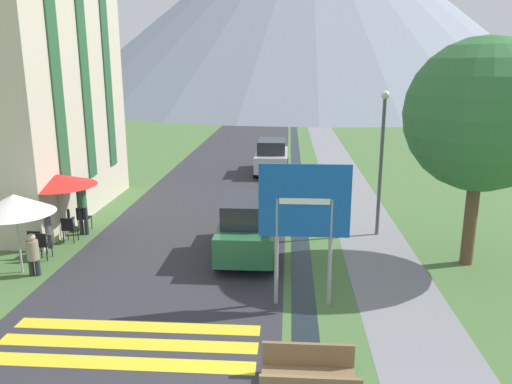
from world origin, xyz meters
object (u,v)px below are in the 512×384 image
object	(u,v)px
hotel_building	(11,44)
cafe_umbrella_middle_red	(58,180)
person_standing_terrace	(82,204)
footbridge	(309,381)
person_seated_near	(46,228)
parked_car_far	(272,156)
cafe_chair_far_left	(66,218)
cafe_chair_near_left	(42,243)
person_seated_far	(33,252)
parked_car_near	(248,226)
cafe_chair_near_right	(36,241)
cafe_chair_far_right	(83,217)
streetlamp	(382,151)
cafe_umbrella_front_white	(14,204)
road_sign	(304,213)
cafe_chair_middle	(69,227)
tree_by_path	(482,115)

from	to	relation	value
hotel_building	cafe_umbrella_middle_red	bearing A→B (deg)	-47.90
person_standing_terrace	footbridge	bearing A→B (deg)	-47.54
person_standing_terrace	person_seated_near	bearing A→B (deg)	-114.99
parked_car_far	cafe_chair_far_left	bearing A→B (deg)	-123.28
footbridge	cafe_chair_near_left	size ratio (longest dim) A/B	2.00
footbridge	person_seated_far	distance (m)	8.68
parked_car_near	person_seated_near	distance (m)	6.41
hotel_building	cafe_chair_near_right	bearing A→B (deg)	-60.32
person_seated_far	cafe_chair_near_left	bearing A→B (deg)	106.33
cafe_chair_far_right	cafe_umbrella_middle_red	distance (m)	1.77
parked_car_near	cafe_chair_far_right	world-z (taller)	parked_car_near
parked_car_near	streetlamp	distance (m)	5.17
cafe_chair_far_right	cafe_umbrella_middle_red	size ratio (longest dim) A/B	0.35
cafe_umbrella_front_white	road_sign	bearing A→B (deg)	-10.51
footbridge	cafe_umbrella_middle_red	bearing A→B (deg)	136.14
cafe_chair_middle	cafe_umbrella_front_white	bearing A→B (deg)	-75.07
cafe_umbrella_middle_red	person_seated_far	size ratio (longest dim) A/B	2.01
person_standing_terrace	cafe_chair_middle	bearing A→B (deg)	-100.14
person_seated_far	cafe_chair_far_right	bearing A→B (deg)	92.75
cafe_chair_near_right	tree_by_path	size ratio (longest dim) A/B	0.13
person_seated_far	cafe_chair_far_left	bearing A→B (deg)	101.45
footbridge	cafe_umbrella_front_white	bearing A→B (deg)	148.52
road_sign	cafe_umbrella_middle_red	bearing A→B (deg)	151.66
hotel_building	cafe_umbrella_front_white	distance (m)	7.79
cafe_umbrella_middle_red	streetlamp	distance (m)	10.61
parked_car_near	person_seated_far	bearing A→B (deg)	-161.47
cafe_chair_far_left	cafe_chair_far_right	bearing A→B (deg)	23.47
cafe_umbrella_middle_red	streetlamp	size ratio (longest dim) A/B	0.50
person_seated_near	cafe_chair_far_left	bearing A→B (deg)	93.12
cafe_chair_far_right	cafe_umbrella_middle_red	world-z (taller)	cafe_umbrella_middle_red
road_sign	parked_car_near	world-z (taller)	road_sign
road_sign	cafe_chair_far_right	xyz separation A→B (m)	(-7.49, 5.10, -1.80)
parked_car_near	cafe_umbrella_middle_red	distance (m)	6.46
footbridge	cafe_umbrella_middle_red	size ratio (longest dim) A/B	0.70
cafe_chair_middle	cafe_chair_near_right	bearing A→B (deg)	-86.04
parked_car_far	cafe_chair_middle	xyz separation A→B (m)	(-6.18, -11.33, -0.39)
footbridge	person_seated_near	distance (m)	10.45
parked_car_near	cafe_chair_near_right	bearing A→B (deg)	-174.58
cafe_chair_far_left	person_standing_terrace	size ratio (longest dim) A/B	0.46
streetlamp	cafe_chair_near_left	bearing A→B (deg)	-163.73
person_seated_far	person_standing_terrace	size ratio (longest dim) A/B	0.66
person_seated_near	person_standing_terrace	world-z (taller)	person_standing_terrace
footbridge	cafe_chair_near_right	bearing A→B (deg)	143.28
person_seated_near	tree_by_path	distance (m)	13.33
cafe_chair_middle	parked_car_far	bearing A→B (deg)	83.24
tree_by_path	road_sign	bearing A→B (deg)	-148.77
road_sign	hotel_building	bearing A→B (deg)	145.57
parked_car_near	person_standing_terrace	distance (m)	5.97
road_sign	person_seated_far	distance (m)	7.60
parked_car_far	cafe_chair_middle	bearing A→B (deg)	-118.62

